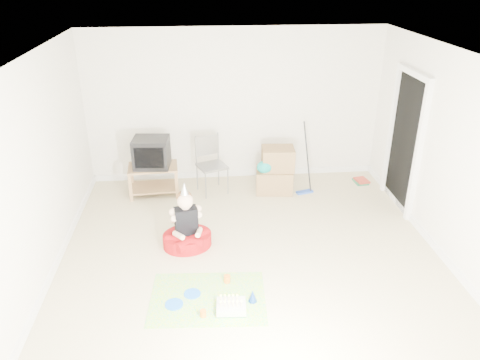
{
  "coord_description": "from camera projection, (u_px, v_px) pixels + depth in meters",
  "views": [
    {
      "loc": [
        -0.61,
        -5.18,
        3.54
      ],
      "look_at": [
        -0.1,
        0.4,
        0.9
      ],
      "focal_mm": 35.0,
      "sensor_mm": 36.0,
      "label": 1
    }
  ],
  "objects": [
    {
      "name": "birthday_cake",
      "position": [
        231.0,
        307.0,
        5.2
      ],
      "size": [
        0.34,
        0.28,
        0.15
      ],
      "color": "silver",
      "rests_on": "party_mat"
    },
    {
      "name": "folding_chair",
      "position": [
        212.0,
        166.0,
        7.69
      ],
      "size": [
        0.56,
        0.54,
        0.96
      ],
      "color": "gray",
      "rests_on": "ground"
    },
    {
      "name": "ground",
      "position": [
        250.0,
        253.0,
        6.22
      ],
      "size": [
        5.0,
        5.0,
        0.0
      ],
      "primitive_type": "plane",
      "color": "beige",
      "rests_on": "ground"
    },
    {
      "name": "book_pile",
      "position": [
        361.0,
        181.0,
        8.2
      ],
      "size": [
        0.24,
        0.29,
        0.06
      ],
      "color": "#257148",
      "rests_on": "ground"
    },
    {
      "name": "orange_cup_near",
      "position": [
        227.0,
        279.0,
        5.64
      ],
      "size": [
        0.09,
        0.09,
        0.09
      ],
      "primitive_type": "cylinder",
      "rotation": [
        0.0,
        0.0,
        -0.1
      ],
      "color": "orange",
      "rests_on": "party_mat"
    },
    {
      "name": "doorway_recess",
      "position": [
        405.0,
        143.0,
        7.07
      ],
      "size": [
        0.02,
        0.9,
        2.05
      ],
      "primitive_type": "cube",
      "color": "black",
      "rests_on": "ground"
    },
    {
      "name": "cardboard_boxes",
      "position": [
        275.0,
        171.0,
        7.77
      ],
      "size": [
        0.65,
        0.52,
        0.76
      ],
      "color": "olive",
      "rests_on": "ground"
    },
    {
      "name": "tv_stand",
      "position": [
        154.0,
        178.0,
        7.7
      ],
      "size": [
        0.82,
        0.55,
        0.5
      ],
      "color": "#996F45",
      "rests_on": "ground"
    },
    {
      "name": "crt_tv",
      "position": [
        152.0,
        152.0,
        7.51
      ],
      "size": [
        0.6,
        0.51,
        0.48
      ],
      "primitive_type": "cube",
      "rotation": [
        0.0,
        0.0,
        -0.09
      ],
      "color": "black",
      "rests_on": "tv_stand"
    },
    {
      "name": "party_mat",
      "position": [
        208.0,
        298.0,
        5.4
      ],
      "size": [
        1.38,
        1.04,
        0.01
      ],
      "primitive_type": "cube",
      "rotation": [
        0.0,
        0.0,
        -0.06
      ],
      "color": "#FC3597",
      "rests_on": "ground"
    },
    {
      "name": "blue_plate_far",
      "position": [
        174.0,
        304.0,
        5.29
      ],
      "size": [
        0.22,
        0.22,
        0.01
      ],
      "primitive_type": "cylinder",
      "rotation": [
        0.0,
        0.0,
        0.07
      ],
      "color": "blue",
      "rests_on": "party_mat"
    },
    {
      "name": "orange_cup_far",
      "position": [
        203.0,
        313.0,
        5.1
      ],
      "size": [
        0.07,
        0.07,
        0.08
      ],
      "primitive_type": "cylinder",
      "rotation": [
        0.0,
        0.0,
        0.01
      ],
      "color": "orange",
      "rests_on": "party_mat"
    },
    {
      "name": "seated_woman",
      "position": [
        187.0,
        232.0,
        6.31
      ],
      "size": [
        0.78,
        0.78,
        0.95
      ],
      "color": "#A60F12",
      "rests_on": "ground"
    },
    {
      "name": "floor_mop",
      "position": [
        305.0,
        179.0,
        7.73
      ],
      "size": [
        0.3,
        0.38,
        1.15
      ],
      "color": "blue",
      "rests_on": "ground"
    },
    {
      "name": "blue_plate_near",
      "position": [
        192.0,
        294.0,
        5.46
      ],
      "size": [
        0.26,
        0.26,
        0.01
      ],
      "primitive_type": "cylinder",
      "rotation": [
        0.0,
        0.0,
        -0.41
      ],
      "color": "blue",
      "rests_on": "party_mat"
    },
    {
      "name": "blue_party_hat",
      "position": [
        253.0,
        296.0,
        5.31
      ],
      "size": [
        0.13,
        0.13,
        0.15
      ],
      "primitive_type": "cone",
      "rotation": [
        0.0,
        0.0,
        -0.27
      ],
      "color": "#1740A1",
      "rests_on": "party_mat"
    }
  ]
}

